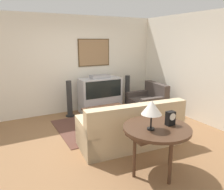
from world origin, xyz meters
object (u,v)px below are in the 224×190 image
(mantel_clock, at_px, (170,118))
(speaker_tower_right, at_px, (127,92))
(armchair, at_px, (148,103))
(coffee_table, at_px, (105,110))
(couch, at_px, (131,130))
(console_table, at_px, (157,131))
(table_lamp, at_px, (152,108))
(tv, at_px, (100,94))
(speaker_tower_left, at_px, (69,100))

(mantel_clock, bearing_deg, speaker_tower_right, 69.12)
(armchair, bearing_deg, coffee_table, -72.47)
(couch, height_order, console_table, couch)
(armchair, bearing_deg, mantel_clock, -26.88)
(table_lamp, distance_m, speaker_tower_right, 3.62)
(console_table, xyz_separation_m, table_lamp, (-0.15, -0.03, 0.40))
(couch, height_order, table_lamp, table_lamp)
(couch, distance_m, speaker_tower_right, 2.55)
(coffee_table, relative_size, speaker_tower_right, 1.05)
(table_lamp, bearing_deg, armchair, 53.50)
(console_table, xyz_separation_m, mantel_clock, (0.22, -0.03, 0.18))
(armchair, distance_m, speaker_tower_right, 0.76)
(tv, distance_m, speaker_tower_left, 0.92)
(armchair, bearing_deg, speaker_tower_left, -104.02)
(tv, relative_size, table_lamp, 2.70)
(coffee_table, distance_m, table_lamp, 2.27)
(table_lamp, bearing_deg, mantel_clock, -0.20)
(speaker_tower_left, distance_m, speaker_tower_right, 1.83)
(tv, bearing_deg, mantel_clock, -95.38)
(tv, relative_size, speaker_tower_right, 1.21)
(armchair, distance_m, mantel_clock, 2.99)
(speaker_tower_left, bearing_deg, table_lamp, -85.57)
(armchair, height_order, speaker_tower_left, speaker_tower_left)
(table_lamp, distance_m, mantel_clock, 0.43)
(armchair, xyz_separation_m, coffee_table, (-1.55, -0.38, 0.13))
(armchair, relative_size, mantel_clock, 4.75)
(tv, relative_size, mantel_clock, 5.43)
(console_table, distance_m, mantel_clock, 0.29)
(couch, xyz_separation_m, mantel_clock, (0.06, -1.00, 0.56))
(console_table, height_order, table_lamp, table_lamp)
(mantel_clock, height_order, speaker_tower_right, mantel_clock)
(console_table, bearing_deg, tv, 80.63)
(speaker_tower_left, bearing_deg, coffee_table, -62.33)
(speaker_tower_right, bearing_deg, couch, -120.23)
(coffee_table, distance_m, console_table, 2.13)
(console_table, bearing_deg, armchair, 55.35)
(tv, bearing_deg, couch, -99.36)
(coffee_table, height_order, table_lamp, table_lamp)
(speaker_tower_right, bearing_deg, armchair, -67.93)
(armchair, bearing_deg, tv, -116.32)
(mantel_clock, bearing_deg, coffee_table, 91.60)
(couch, height_order, coffee_table, couch)
(speaker_tower_left, bearing_deg, console_table, -82.92)
(console_table, relative_size, table_lamp, 2.32)
(armchair, relative_size, coffee_table, 1.00)
(speaker_tower_left, xyz_separation_m, speaker_tower_right, (1.83, 0.00, 0.00))
(couch, xyz_separation_m, coffee_table, (0.00, 1.14, 0.08))
(table_lamp, relative_size, speaker_tower_left, 0.45)
(tv, height_order, mantel_clock, tv)
(table_lamp, relative_size, speaker_tower_right, 0.45)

